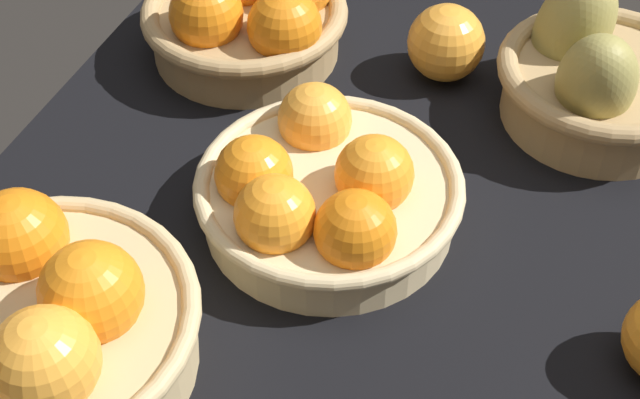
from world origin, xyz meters
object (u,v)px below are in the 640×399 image
basket_far_left (37,329)px  basket_far_right (250,16)px  loose_orange_side_gap (443,42)px  basket_near_right_pears (596,77)px  basket_center (324,191)px

basket_far_left → basket_far_right: 42.81cm
loose_orange_side_gap → basket_near_right_pears: bearing=-94.6°
basket_far_left → basket_far_right: size_ratio=1.13×
basket_center → basket_far_right: bearing=38.0°
basket_far_right → basket_far_left: bearing=-177.4°
basket_far_right → loose_orange_side_gap: (3.63, -19.87, -0.60)cm
basket_near_right_pears → basket_far_left: bearing=143.5°
basket_far_left → basket_far_right: bearing=2.6°
loose_orange_side_gap → basket_far_right: bearing=100.3°
basket_far_left → loose_orange_side_gap: (46.39, -17.94, -0.93)cm
basket_center → loose_orange_side_gap: 24.56cm
basket_far_left → basket_center: bearing=-32.7°
basket_far_right → basket_near_right_pears: (2.38, -35.40, 0.25)cm
basket_far_right → loose_orange_side_gap: basket_far_right is taller
basket_far_left → basket_near_right_pears: (45.14, -33.46, -0.08)cm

